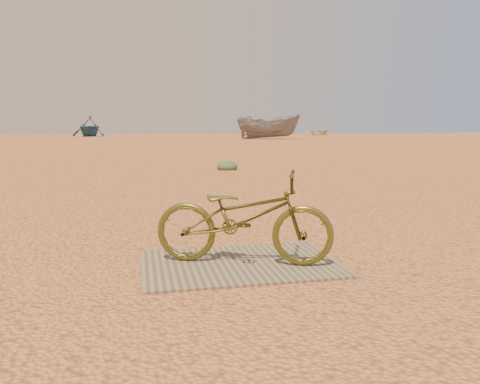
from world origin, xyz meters
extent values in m
plane|color=#E9934F|center=(0.00, 0.00, 0.00)|extent=(120.00, 120.00, 0.00)
cube|color=#85755B|center=(-0.38, 0.23, 0.01)|extent=(1.67, 1.13, 0.02)
imported|color=brown|center=(-0.35, 0.22, 0.42)|extent=(1.60, 1.01, 0.79)
imported|color=#2A557C|center=(-6.13, 47.95, 1.06)|extent=(4.63, 4.96, 2.13)
imported|color=slate|center=(9.66, 35.01, 1.03)|extent=(5.69, 3.47, 2.06)
imported|color=silver|center=(20.02, 49.46, 0.46)|extent=(3.99, 4.97, 0.91)
ellipsoid|color=#4F6646|center=(1.12, 8.74, 0.00)|extent=(0.56, 0.56, 0.31)
camera|label=1|loc=(-1.20, -3.57, 1.19)|focal=35.00mm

